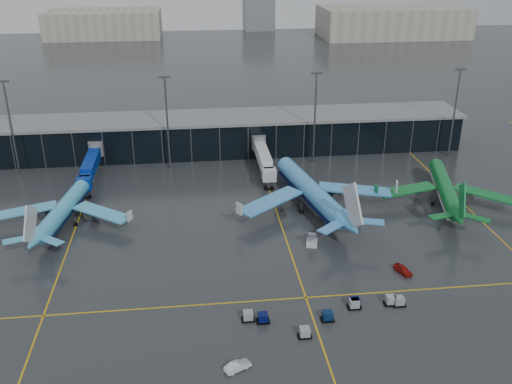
{
  "coord_description": "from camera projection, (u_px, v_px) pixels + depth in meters",
  "views": [
    {
      "loc": [
        -8.63,
        -97.57,
        58.48
      ],
      "look_at": [
        5.0,
        18.0,
        6.0
      ],
      "focal_mm": 40.0,
      "sensor_mm": 36.0,
      "label": 1
    }
  ],
  "objects": [
    {
      "name": "ground",
      "position": [
        242.0,
        258.0,
        113.29
      ],
      "size": [
        600.0,
        600.0,
        0.0
      ],
      "primitive_type": "plane",
      "color": "#282B2D",
      "rests_on": "ground"
    },
    {
      "name": "flood_masts",
      "position": [
        242.0,
        117.0,
        153.42
      ],
      "size": [
        203.0,
        0.5,
        25.5
      ],
      "color": "#595B60",
      "rests_on": "ground"
    },
    {
      "name": "jet_bridges",
      "position": [
        90.0,
        165.0,
        146.6
      ],
      "size": [
        94.0,
        27.5,
        7.2
      ],
      "color": "#595B60",
      "rests_on": "ground"
    },
    {
      "name": "airliner_aer_lingus",
      "position": [
        446.0,
        179.0,
        134.3
      ],
      "size": [
        43.21,
        46.63,
        12.05
      ],
      "primitive_type": null,
      "rotation": [
        0.0,
        0.0,
        -0.26
      ],
      "color": "#0D6E29",
      "rests_on": "ground"
    },
    {
      "name": "service_van_red",
      "position": [
        403.0,
        270.0,
        107.88
      ],
      "size": [
        3.02,
        4.52,
        1.43
      ],
      "primitive_type": "imported",
      "rotation": [
        0.0,
        0.0,
        0.35
      ],
      "color": "maroon",
      "rests_on": "ground"
    },
    {
      "name": "airliner_arkefly",
      "position": [
        64.0,
        198.0,
        125.11
      ],
      "size": [
        38.82,
        42.58,
        11.55
      ],
      "primitive_type": null,
      "rotation": [
        0.0,
        0.0,
        -0.17
      ],
      "color": "#45B3E2",
      "rests_on": "ground"
    },
    {
      "name": "baggage_carts",
      "position": [
        331.0,
        311.0,
        95.81
      ],
      "size": [
        28.54,
        8.49,
        1.7
      ],
      "color": "black",
      "rests_on": "ground"
    },
    {
      "name": "taxi_lines",
      "position": [
        283.0,
        230.0,
        123.96
      ],
      "size": [
        220.0,
        120.0,
        0.02
      ],
      "color": "gold",
      "rests_on": "ground"
    },
    {
      "name": "airliner_klm_near",
      "position": [
        311.0,
        180.0,
        131.34
      ],
      "size": [
        48.16,
        52.52,
        14.0
      ],
      "primitive_type": null,
      "rotation": [
        0.0,
        0.0,
        0.2
      ],
      "color": "#4499E1",
      "rests_on": "ground"
    },
    {
      "name": "distant_hangars",
      "position": [
        280.0,
        22.0,
        359.52
      ],
      "size": [
        260.0,
        71.0,
        22.0
      ],
      "color": "#B2AD99",
      "rests_on": "ground"
    },
    {
      "name": "mobile_airstair",
      "position": [
        312.0,
        241.0,
        117.8
      ],
      "size": [
        2.91,
        3.64,
        3.45
      ],
      "rotation": [
        0.0,
        0.0,
        -0.24
      ],
      "color": "silver",
      "rests_on": "ground"
    },
    {
      "name": "terminal_pier",
      "position": [
        222.0,
        133.0,
        167.2
      ],
      "size": [
        142.0,
        17.0,
        10.7
      ],
      "color": "black",
      "rests_on": "ground"
    },
    {
      "name": "service_van_white",
      "position": [
        238.0,
        366.0,
        83.79
      ],
      "size": [
        4.33,
        3.19,
        1.36
      ],
      "primitive_type": "imported",
      "rotation": [
        0.0,
        0.0,
        2.05
      ],
      "color": "silver",
      "rests_on": "ground"
    }
  ]
}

